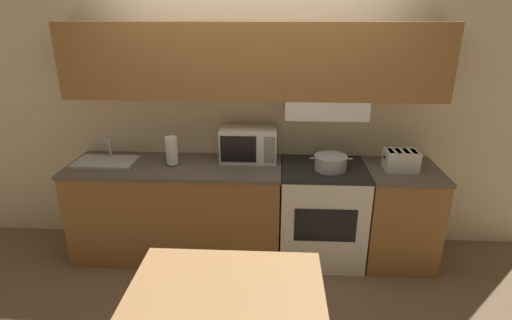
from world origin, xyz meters
The scene contains 11 objects.
ground_plane centered at (0.00, 0.00, 0.00)m, with size 16.00×16.00×0.00m, color #7F664C.
wall_back centered at (0.02, -0.07, 1.52)m, with size 5.68×0.38×2.55m.
lower_counter_main centered at (-0.69, -0.32, 0.45)m, with size 1.91×0.67×0.90m.
lower_counter_right_stub centered at (1.33, -0.32, 0.45)m, with size 0.63×0.67×0.90m.
stove_range centered at (0.64, -0.32, 0.45)m, with size 0.74×0.65×0.90m.
cooking_pot centered at (0.68, -0.37, 0.96)m, with size 0.36×0.29×0.13m.
microwave centered at (-0.04, -0.17, 1.05)m, with size 0.51×0.30×0.31m.
toaster centered at (1.29, -0.35, 0.98)m, with size 0.29×0.19×0.17m.
sink_basin centered at (-1.33, -0.32, 0.91)m, with size 0.53×0.33×0.22m.
paper_towel_roll centered at (-0.71, -0.32, 1.02)m, with size 0.12×0.12×0.26m.
dining_table centered at (-0.05, -1.80, 0.64)m, with size 1.09×0.72×0.75m.
Camera 1 is at (0.21, -3.62, 2.18)m, focal length 28.00 mm.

